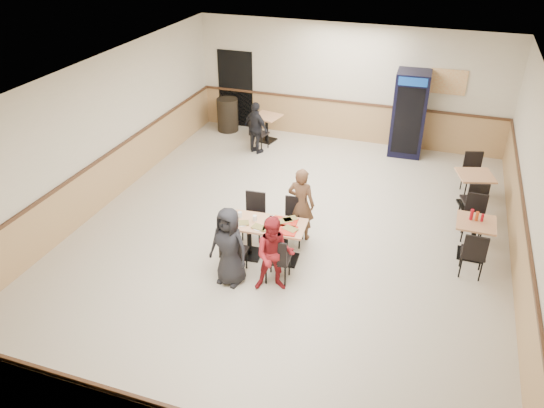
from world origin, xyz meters
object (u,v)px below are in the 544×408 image
at_px(side_table_far, 473,185).
at_px(side_table_near, 474,233).
at_px(trash_bin, 228,115).
at_px(diner_man_opposite, 301,204).
at_px(diner_woman_left, 229,247).
at_px(back_table, 267,124).
at_px(main_table, 267,235).
at_px(diner_woman_right, 274,255).
at_px(lone_diner, 256,128).
at_px(pepsi_cooler, 409,114).

bearing_deg(side_table_far, side_table_near, -89.03).
bearing_deg(trash_bin, side_table_far, -19.17).
height_order(diner_man_opposite, side_table_near, diner_man_opposite).
relative_size(diner_woman_left, back_table, 1.79).
xyz_separation_m(diner_woman_left, diner_man_opposite, (0.73, 1.67, 0.02)).
relative_size(main_table, side_table_near, 1.94).
bearing_deg(trash_bin, diner_woman_right, -60.79).
relative_size(lone_diner, pepsi_cooler, 0.63).
bearing_deg(side_table_near, back_table, 144.13).
bearing_deg(diner_man_opposite, side_table_near, -168.09).
bearing_deg(lone_diner, side_table_far, -166.11).
relative_size(main_table, back_table, 1.78).
bearing_deg(side_table_far, main_table, -137.49).
xyz_separation_m(back_table, trash_bin, (-1.26, 0.35, -0.01)).
relative_size(lone_diner, side_table_near, 1.85).
xyz_separation_m(lone_diner, back_table, (0.00, 0.79, -0.19)).
bearing_deg(side_table_near, main_table, -160.15).
bearing_deg(lone_diner, pepsi_cooler, -135.71).
bearing_deg(side_table_near, side_table_far, 90.97).
bearing_deg(lone_diner, side_table_near, 176.10).
distance_m(lone_diner, back_table, 0.82).
distance_m(main_table, diner_woman_left, 0.94).
bearing_deg(diner_woman_left, pepsi_cooler, 79.46).
xyz_separation_m(side_table_far, pepsi_cooler, (-1.61, 2.27, 0.55)).
height_order(lone_diner, side_table_near, lone_diner).
xyz_separation_m(lone_diner, trash_bin, (-1.26, 1.14, -0.21)).
height_order(diner_man_opposite, side_table_far, diner_man_opposite).
bearing_deg(pepsi_cooler, diner_man_opposite, -109.35).
height_order(diner_woman_left, trash_bin, diner_woman_left).
xyz_separation_m(main_table, back_table, (-1.77, 4.99, -0.01)).
height_order(side_table_near, pepsi_cooler, pepsi_cooler).
distance_m(back_table, pepsi_cooler, 3.61).
distance_m(diner_man_opposite, side_table_near, 3.10).
bearing_deg(main_table, back_table, 105.06).
bearing_deg(diner_woman_right, lone_diner, 95.16).
relative_size(diner_woman_right, side_table_near, 1.89).
distance_m(side_table_near, side_table_far, 1.87).
bearing_deg(trash_bin, side_table_near, -32.47).
bearing_deg(trash_bin, lone_diner, -42.25).
relative_size(back_table, trash_bin, 0.86).
relative_size(back_table, pepsi_cooler, 0.37).
bearing_deg(diner_man_opposite, lone_diner, -53.11).
distance_m(main_table, side_table_near, 3.64).
height_order(diner_woman_left, side_table_far, diner_woman_left).
bearing_deg(diner_woman_left, diner_man_opposite, 75.01).
height_order(diner_woman_left, side_table_near, diner_woman_left).
xyz_separation_m(main_table, diner_man_opposite, (0.36, 0.84, 0.24)).
height_order(diner_woman_right, side_table_near, diner_woman_right).
bearing_deg(trash_bin, main_table, -60.45).
relative_size(lone_diner, back_table, 1.70).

